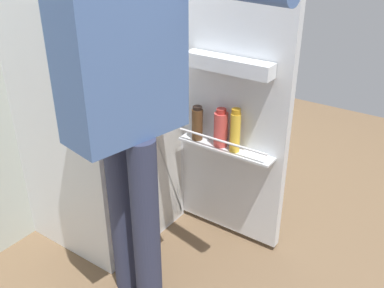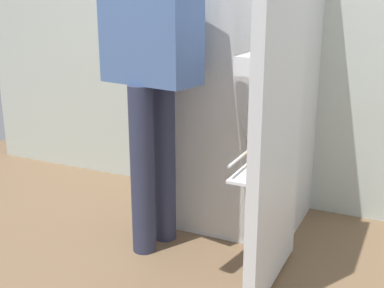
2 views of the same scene
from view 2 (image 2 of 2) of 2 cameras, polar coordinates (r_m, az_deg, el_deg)
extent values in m
plane|color=brown|center=(2.53, 1.69, -13.34)|extent=(5.13, 5.13, 0.00)
cube|color=beige|center=(3.05, 9.18, 15.58)|extent=(4.40, 0.10, 2.44)
cube|color=silver|center=(2.74, 6.63, 7.79)|extent=(0.63, 0.62, 1.69)
cube|color=white|center=(2.46, 4.28, 6.85)|extent=(0.59, 0.01, 1.65)
cube|color=white|center=(2.49, 4.71, 8.82)|extent=(0.55, 0.09, 0.01)
cube|color=silver|center=(2.07, 9.98, 5.10)|extent=(0.05, 0.61, 1.66)
cube|color=white|center=(2.16, 7.71, -2.28)|extent=(0.10, 0.53, 0.01)
cylinder|color=silver|center=(2.15, 6.72, -0.59)|extent=(0.01, 0.51, 0.01)
cube|color=white|center=(2.06, 8.20, 9.51)|extent=(0.09, 0.45, 0.07)
cylinder|color=brown|center=(2.29, 9.17, 1.14)|extent=(0.06, 0.06, 0.17)
cylinder|color=black|center=(2.27, 9.28, 3.42)|extent=(0.05, 0.05, 0.02)
cylinder|color=#DB4C47|center=(2.16, 8.24, 0.39)|extent=(0.07, 0.07, 0.18)
cylinder|color=#B22D28|center=(2.13, 8.35, 3.04)|extent=(0.05, 0.05, 0.02)
cylinder|color=gold|center=(2.08, 7.21, 0.10)|extent=(0.05, 0.05, 0.20)
cylinder|color=#BC8419|center=(2.05, 7.32, 3.18)|extent=(0.05, 0.05, 0.03)
cylinder|color=red|center=(2.51, 3.38, 9.91)|extent=(0.10, 0.10, 0.08)
cylinder|color=#2D334C|center=(2.59, -3.22, -2.15)|extent=(0.12, 0.12, 0.86)
cylinder|color=#2D334C|center=(2.47, -5.72, -3.17)|extent=(0.12, 0.12, 0.86)
cube|color=#4C6BA3|center=(2.39, -4.84, 14.24)|extent=(0.50, 0.30, 0.61)
cylinder|color=#4C6BA3|center=(2.57, -1.29, 13.96)|extent=(0.08, 0.08, 0.57)
camera|label=1|loc=(2.56, -45.04, 19.97)|focal=40.81mm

